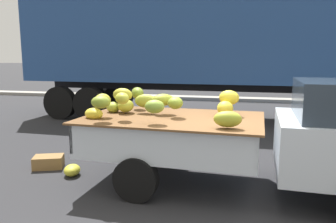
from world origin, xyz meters
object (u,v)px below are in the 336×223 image
object	(u,v)px
fallen_banana_bunch_near_tailgate	(72,170)
produce_crate	(49,162)
pickup_truck	(300,137)
semi_trailer	(205,41)

from	to	relation	value
fallen_banana_bunch_near_tailgate	produce_crate	distance (m)	0.68
pickup_truck	semi_trailer	distance (m)	6.41
pickup_truck	fallen_banana_bunch_near_tailgate	size ratio (longest dim) A/B	13.15
semi_trailer	fallen_banana_bunch_near_tailgate	world-z (taller)	semi_trailer
fallen_banana_bunch_near_tailgate	produce_crate	size ratio (longest dim) A/B	0.73
pickup_truck	fallen_banana_bunch_near_tailgate	distance (m)	3.74
pickup_truck	semi_trailer	size ratio (longest dim) A/B	0.41
fallen_banana_bunch_near_tailgate	produce_crate	bearing A→B (deg)	157.02
pickup_truck	produce_crate	bearing A→B (deg)	179.02
produce_crate	pickup_truck	bearing A→B (deg)	-3.56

